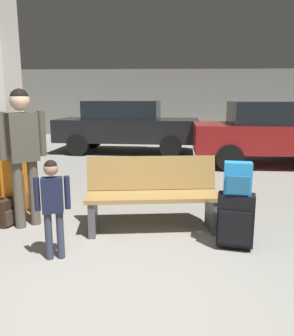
{
  "coord_description": "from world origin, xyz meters",
  "views": [
    {
      "loc": [
        0.32,
        -2.34,
        1.59
      ],
      "look_at": [
        0.17,
        1.3,
        0.85
      ],
      "focal_mm": 36.77,
      "sensor_mm": 36.0,
      "label": 1
    }
  ],
  "objects_px": {
    "suitcase": "(235,220)",
    "backpack_bright": "(238,179)",
    "parked_car_far": "(127,125)",
    "adult": "(23,144)",
    "bench": "(153,195)",
    "child": "(52,199)",
    "parked_car_near": "(280,132)",
    "backpack_dark_floor": "(7,212)"
  },
  "relations": [
    {
      "from": "child",
      "to": "backpack_dark_floor",
      "type": "distance_m",
      "value": 1.35
    },
    {
      "from": "suitcase",
      "to": "backpack_bright",
      "type": "height_order",
      "value": "backpack_bright"
    },
    {
      "from": "backpack_bright",
      "to": "parked_car_far",
      "type": "distance_m",
      "value": 6.9
    },
    {
      "from": "bench",
      "to": "adult",
      "type": "height_order",
      "value": "adult"
    },
    {
      "from": "backpack_bright",
      "to": "parked_car_near",
      "type": "height_order",
      "value": "parked_car_near"
    },
    {
      "from": "backpack_bright",
      "to": "adult",
      "type": "height_order",
      "value": "adult"
    },
    {
      "from": "adult",
      "to": "parked_car_far",
      "type": "xyz_separation_m",
      "value": [
        0.67,
        6.09,
        -0.25
      ]
    },
    {
      "from": "adult",
      "to": "backpack_dark_floor",
      "type": "relative_size",
      "value": 5.01
    },
    {
      "from": "backpack_dark_floor",
      "to": "parked_car_near",
      "type": "xyz_separation_m",
      "value": [
        4.77,
        4.17,
        0.64
      ]
    },
    {
      "from": "parked_car_near",
      "to": "parked_car_far",
      "type": "xyz_separation_m",
      "value": [
        -3.82,
        1.91,
        0.0
      ]
    },
    {
      "from": "backpack_bright",
      "to": "adult",
      "type": "relative_size",
      "value": 0.2
    },
    {
      "from": "backpack_bright",
      "to": "child",
      "type": "relative_size",
      "value": 0.34
    },
    {
      "from": "bench",
      "to": "child",
      "type": "bearing_deg",
      "value": -139.08
    },
    {
      "from": "backpack_dark_floor",
      "to": "child",
      "type": "bearing_deg",
      "value": -45.09
    },
    {
      "from": "bench",
      "to": "backpack_bright",
      "type": "height_order",
      "value": "backpack_bright"
    },
    {
      "from": "suitcase",
      "to": "backpack_dark_floor",
      "type": "bearing_deg",
      "value": 168.08
    },
    {
      "from": "backpack_dark_floor",
      "to": "parked_car_far",
      "type": "distance_m",
      "value": 6.18
    },
    {
      "from": "bench",
      "to": "parked_car_far",
      "type": "xyz_separation_m",
      "value": [
        -0.91,
        6.14,
        0.36
      ]
    },
    {
      "from": "child",
      "to": "parked_car_far",
      "type": "xyz_separation_m",
      "value": [
        0.05,
        6.98,
        0.18
      ]
    },
    {
      "from": "child",
      "to": "backpack_bright",
      "type": "bearing_deg",
      "value": 9.68
    },
    {
      "from": "suitcase",
      "to": "child",
      "type": "bearing_deg",
      "value": -170.3
    },
    {
      "from": "child",
      "to": "parked_car_near",
      "type": "distance_m",
      "value": 6.38
    },
    {
      "from": "child",
      "to": "adult",
      "type": "xyz_separation_m",
      "value": [
        -0.62,
        0.89,
        0.43
      ]
    },
    {
      "from": "bench",
      "to": "backpack_dark_floor",
      "type": "height_order",
      "value": "bench"
    },
    {
      "from": "backpack_bright",
      "to": "parked_car_far",
      "type": "bearing_deg",
      "value": 105.19
    },
    {
      "from": "backpack_bright",
      "to": "parked_car_near",
      "type": "relative_size",
      "value": 0.08
    },
    {
      "from": "bench",
      "to": "parked_car_far",
      "type": "height_order",
      "value": "parked_car_far"
    },
    {
      "from": "child",
      "to": "parked_car_far",
      "type": "relative_size",
      "value": 0.24
    },
    {
      "from": "parked_car_near",
      "to": "suitcase",
      "type": "bearing_deg",
      "value": -112.97
    },
    {
      "from": "suitcase",
      "to": "backpack_bright",
      "type": "xyz_separation_m",
      "value": [
        0.0,
        -0.0,
        0.45
      ]
    },
    {
      "from": "parked_car_far",
      "to": "parked_car_near",
      "type": "bearing_deg",
      "value": -26.53
    },
    {
      "from": "parked_car_near",
      "to": "bench",
      "type": "bearing_deg",
      "value": -124.48
    },
    {
      "from": "adult",
      "to": "backpack_bright",
      "type": "bearing_deg",
      "value": -12.93
    },
    {
      "from": "bench",
      "to": "suitcase",
      "type": "xyz_separation_m",
      "value": [
        0.9,
        -0.52,
        -0.12
      ]
    },
    {
      "from": "suitcase",
      "to": "adult",
      "type": "height_order",
      "value": "adult"
    },
    {
      "from": "parked_car_far",
      "to": "backpack_bright",
      "type": "bearing_deg",
      "value": -74.81
    },
    {
      "from": "backpack_bright",
      "to": "backpack_dark_floor",
      "type": "height_order",
      "value": "backpack_bright"
    },
    {
      "from": "bench",
      "to": "child",
      "type": "height_order",
      "value": "child"
    },
    {
      "from": "bench",
      "to": "parked_car_far",
      "type": "relative_size",
      "value": 0.39
    },
    {
      "from": "backpack_dark_floor",
      "to": "parked_car_near",
      "type": "relative_size",
      "value": 0.08
    },
    {
      "from": "bench",
      "to": "suitcase",
      "type": "height_order",
      "value": "bench"
    },
    {
      "from": "adult",
      "to": "suitcase",
      "type": "bearing_deg",
      "value": -12.92
    }
  ]
}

